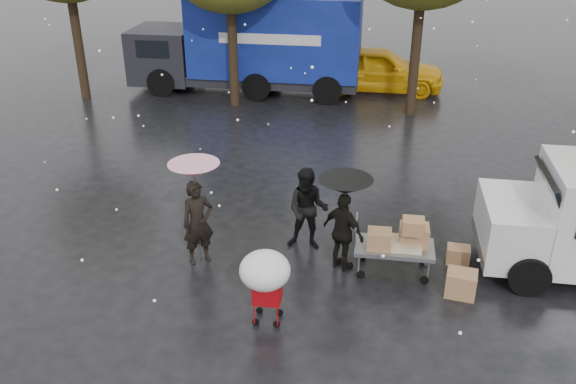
% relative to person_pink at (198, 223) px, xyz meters
% --- Properties ---
extents(ground, '(90.00, 90.00, 0.00)m').
position_rel_person_pink_xyz_m(ground, '(1.87, -0.14, -0.87)').
color(ground, black).
rests_on(ground, ground).
extents(person_pink, '(0.75, 0.70, 1.73)m').
position_rel_person_pink_xyz_m(person_pink, '(0.00, 0.00, 0.00)').
color(person_pink, black).
rests_on(person_pink, ground).
extents(person_middle, '(0.88, 0.70, 1.76)m').
position_rel_person_pink_xyz_m(person_middle, '(2.05, 0.85, 0.02)').
color(person_middle, black).
rests_on(person_middle, ground).
extents(person_black, '(1.00, 0.86, 1.61)m').
position_rel_person_pink_xyz_m(person_black, '(2.82, 0.17, -0.06)').
color(person_black, black).
rests_on(person_black, ground).
extents(umbrella_pink, '(0.98, 0.98, 2.13)m').
position_rel_person_pink_xyz_m(umbrella_pink, '(0.00, 0.00, 1.11)').
color(umbrella_pink, '#4C4C4C').
rests_on(umbrella_pink, ground).
extents(umbrella_black, '(1.02, 1.02, 1.93)m').
position_rel_person_pink_xyz_m(umbrella_black, '(2.82, 0.17, 0.91)').
color(umbrella_black, '#4C4C4C').
rests_on(umbrella_black, ground).
extents(vendor_cart, '(1.52, 0.80, 1.27)m').
position_rel_person_pink_xyz_m(vendor_cart, '(3.89, 0.18, -0.14)').
color(vendor_cart, slate).
rests_on(vendor_cart, ground).
extents(shopping_cart, '(0.84, 0.84, 1.46)m').
position_rel_person_pink_xyz_m(shopping_cart, '(1.69, -1.82, 0.20)').
color(shopping_cart, '#BD0A11').
rests_on(shopping_cart, ground).
extents(blue_truck, '(8.30, 2.60, 3.50)m').
position_rel_person_pink_xyz_m(blue_truck, '(-1.31, 11.60, 0.89)').
color(blue_truck, navy).
rests_on(blue_truck, ground).
extents(box_ground_near, '(0.60, 0.51, 0.48)m').
position_rel_person_pink_xyz_m(box_ground_near, '(5.03, -0.39, -0.62)').
color(box_ground_near, olive).
rests_on(box_ground_near, ground).
extents(box_ground_far, '(0.48, 0.39, 0.35)m').
position_rel_person_pink_xyz_m(box_ground_far, '(5.09, 0.72, -0.69)').
color(box_ground_far, olive).
rests_on(box_ground_far, ground).
extents(yellow_taxi, '(4.81, 1.96, 1.64)m').
position_rel_person_pink_xyz_m(yellow_taxi, '(3.20, 12.34, -0.05)').
color(yellow_taxi, '#EBA80C').
rests_on(yellow_taxi, ground).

